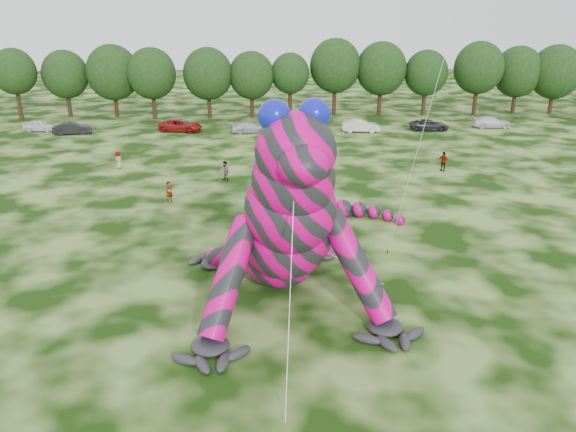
# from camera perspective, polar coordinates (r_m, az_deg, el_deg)

# --- Properties ---
(ground) EXTENTS (240.00, 240.00, 0.00)m
(ground) POSITION_cam_1_polar(r_m,az_deg,el_deg) (25.74, 4.64, -13.78)
(ground) COLOR #16330A
(ground) RESTS_ON ground
(inflatable_gecko) EXTENTS (21.30, 24.20, 10.89)m
(inflatable_gecko) POSITION_cam_1_polar(r_m,az_deg,el_deg) (30.35, -1.39, 3.20)
(inflatable_gecko) COLOR #CF0173
(inflatable_gecko) RESTS_ON ground
(tree_3) EXTENTS (5.81, 5.23, 9.44)m
(tree_3) POSITION_cam_1_polar(r_m,az_deg,el_deg) (85.25, -25.90, 11.95)
(tree_3) COLOR black
(tree_3) RESTS_ON ground
(tree_4) EXTENTS (6.22, 5.60, 9.06)m
(tree_4) POSITION_cam_1_polar(r_m,az_deg,el_deg) (84.68, -21.60, 12.38)
(tree_4) COLOR black
(tree_4) RESTS_ON ground
(tree_5) EXTENTS (7.16, 6.44, 9.80)m
(tree_5) POSITION_cam_1_polar(r_m,az_deg,el_deg) (82.56, -17.30, 12.96)
(tree_5) COLOR black
(tree_5) RESTS_ON ground
(tree_6) EXTENTS (6.52, 5.86, 9.49)m
(tree_6) POSITION_cam_1_polar(r_m,az_deg,el_deg) (79.69, -13.61, 12.95)
(tree_6) COLOR black
(tree_6) RESTS_ON ground
(tree_7) EXTENTS (6.68, 6.01, 9.48)m
(tree_7) POSITION_cam_1_polar(r_m,az_deg,el_deg) (78.79, -8.10, 13.22)
(tree_7) COLOR black
(tree_7) RESTS_ON ground
(tree_8) EXTENTS (6.14, 5.53, 8.94)m
(tree_8) POSITION_cam_1_polar(r_m,az_deg,el_deg) (78.70, -3.72, 13.17)
(tree_8) COLOR black
(tree_8) RESTS_ON ground
(tree_9) EXTENTS (5.27, 4.74, 8.68)m
(tree_9) POSITION_cam_1_polar(r_m,az_deg,el_deg) (79.17, 0.22, 13.16)
(tree_9) COLOR black
(tree_9) RESTS_ON ground
(tree_10) EXTENTS (7.09, 6.38, 10.50)m
(tree_10) POSITION_cam_1_polar(r_m,az_deg,el_deg) (80.86, 4.79, 13.90)
(tree_10) COLOR black
(tree_10) RESTS_ON ground
(tree_11) EXTENTS (7.01, 6.31, 10.07)m
(tree_11) POSITION_cam_1_polar(r_m,az_deg,el_deg) (81.58, 9.41, 13.61)
(tree_11) COLOR black
(tree_11) RESTS_ON ground
(tree_12) EXTENTS (5.99, 5.39, 8.97)m
(tree_12) POSITION_cam_1_polar(r_m,az_deg,el_deg) (82.72, 13.78, 13.01)
(tree_12) COLOR black
(tree_12) RESTS_ON ground
(tree_13) EXTENTS (6.83, 6.15, 10.13)m
(tree_13) POSITION_cam_1_polar(r_m,az_deg,el_deg) (84.34, 18.70, 13.07)
(tree_13) COLOR black
(tree_13) RESTS_ON ground
(tree_14) EXTENTS (6.82, 6.14, 9.40)m
(tree_14) POSITION_cam_1_polar(r_m,az_deg,el_deg) (88.29, 22.23, 12.69)
(tree_14) COLOR black
(tree_14) RESTS_ON ground
(tree_15) EXTENTS (7.17, 6.45, 9.63)m
(tree_15) POSITION_cam_1_polar(r_m,az_deg,el_deg) (89.63, 25.47, 12.41)
(tree_15) COLOR black
(tree_15) RESTS_ON ground
(car_0) EXTENTS (4.01, 1.96, 1.32)m
(car_0) POSITION_cam_1_polar(r_m,az_deg,el_deg) (76.52, -23.93, 8.37)
(car_0) COLOR white
(car_0) RESTS_ON ground
(car_1) EXTENTS (4.67, 2.34, 1.47)m
(car_1) POSITION_cam_1_polar(r_m,az_deg,el_deg) (73.03, -21.08, 8.31)
(car_1) COLOR black
(car_1) RESTS_ON ground
(car_2) EXTENTS (5.65, 3.37, 1.47)m
(car_2) POSITION_cam_1_polar(r_m,az_deg,el_deg) (71.18, -10.86, 9.02)
(car_2) COLOR maroon
(car_2) RESTS_ON ground
(car_3) EXTENTS (4.90, 2.79, 1.34)m
(car_3) POSITION_cam_1_polar(r_m,az_deg,el_deg) (69.34, -3.97, 8.98)
(car_3) COLOR #AEB2B7
(car_3) RESTS_ON ground
(car_4) EXTENTS (3.99, 2.05, 1.30)m
(car_4) POSITION_cam_1_polar(r_m,az_deg,el_deg) (70.91, 0.96, 9.27)
(car_4) COLOR #16194D
(car_4) RESTS_ON ground
(car_5) EXTENTS (4.70, 2.06, 1.50)m
(car_5) POSITION_cam_1_polar(r_m,az_deg,el_deg) (70.15, 7.44, 9.06)
(car_5) COLOR silver
(car_5) RESTS_ON ground
(car_6) EXTENTS (5.00, 2.68, 1.33)m
(car_6) POSITION_cam_1_polar(r_m,az_deg,el_deg) (72.75, 14.15, 8.96)
(car_6) COLOR #28282B
(car_6) RESTS_ON ground
(car_7) EXTENTS (4.91, 2.18, 1.40)m
(car_7) POSITION_cam_1_polar(r_m,az_deg,el_deg) (76.69, 19.95, 8.95)
(car_7) COLOR silver
(car_7) RESTS_ON ground
(spectator_0) EXTENTS (0.73, 0.71, 1.69)m
(spectator_0) POSITION_cam_1_polar(r_m,az_deg,el_deg) (44.95, -11.95, 2.41)
(spectator_0) COLOR gray
(spectator_0) RESTS_ON ground
(spectator_4) EXTENTS (0.89, 0.96, 1.65)m
(spectator_4) POSITION_cam_1_polar(r_m,az_deg,el_deg) (55.78, -16.83, 5.47)
(spectator_4) COLOR gray
(spectator_4) RESTS_ON ground
(spectator_1) EXTENTS (1.10, 1.10, 1.80)m
(spectator_1) POSITION_cam_1_polar(r_m,az_deg,el_deg) (49.77, -6.39, 4.55)
(spectator_1) COLOR gray
(spectator_1) RESTS_ON ground
(spectator_3) EXTENTS (1.07, 1.07, 1.82)m
(spectator_3) POSITION_cam_1_polar(r_m,az_deg,el_deg) (54.57, 15.49, 5.37)
(spectator_3) COLOR gray
(spectator_3) RESTS_ON ground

